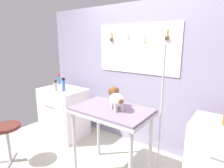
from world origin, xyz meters
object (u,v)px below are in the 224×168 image
at_px(grooming_arm, 160,119).
at_px(dog, 116,98).
at_px(stool, 7,132).
at_px(conditioner_bottle, 64,85).
at_px(counter_left, 64,112).
at_px(cabinet_right, 222,163).
at_px(grooming_table, 112,116).

relative_size(grooming_arm, dog, 5.05).
distance_m(stool, conditioner_bottle, 1.07).
bearing_deg(counter_left, grooming_arm, -1.39).
xyz_separation_m(counter_left, conditioner_bottle, (0.14, -0.08, 0.54)).
height_order(cabinet_right, stool, cabinet_right).
height_order(grooming_table, grooming_arm, grooming_arm).
xyz_separation_m(cabinet_right, conditioner_bottle, (-2.39, -0.10, 0.54)).
relative_size(grooming_table, conditioner_bottle, 4.22).
distance_m(dog, cabinet_right, 1.34).
bearing_deg(grooming_arm, counter_left, 178.61).
relative_size(counter_left, conditioner_bottle, 3.88).
bearing_deg(cabinet_right, conditioner_bottle, -177.69).
relative_size(dog, conditioner_bottle, 1.47).
xyz_separation_m(dog, stool, (-1.39, -0.67, -0.58)).
relative_size(grooming_table, counter_left, 1.09).
bearing_deg(counter_left, cabinet_right, 0.29).
bearing_deg(dog, stool, -154.23).
bearing_deg(stool, grooming_table, 25.70).
distance_m(grooming_arm, counter_left, 1.88).
xyz_separation_m(dog, conditioner_bottle, (-1.25, 0.26, -0.07)).
height_order(dog, counter_left, dog).
relative_size(grooming_arm, stool, 2.95).
distance_m(counter_left, conditioner_bottle, 0.56).
relative_size(grooming_arm, counter_left, 1.91).
xyz_separation_m(grooming_table, counter_left, (-1.35, 0.37, -0.37)).
height_order(grooming_table, dog, dog).
bearing_deg(dog, grooming_arm, 33.84).
height_order(counter_left, stool, counter_left).
bearing_deg(grooming_arm, grooming_table, -146.69).
height_order(grooming_arm, stool, grooming_arm).
relative_size(stool, conditioner_bottle, 2.50).
relative_size(counter_left, stool, 1.55).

